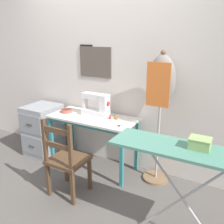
% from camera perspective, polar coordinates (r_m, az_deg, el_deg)
% --- Properties ---
extents(ground_plane, '(14.00, 14.00, 0.00)m').
position_cam_1_polar(ground_plane, '(3.34, -6.62, -14.26)').
color(ground_plane, '#5B5651').
extents(wall_back, '(10.00, 0.07, 2.55)m').
position_cam_1_polar(wall_back, '(3.35, -1.59, 9.42)').
color(wall_back, silver).
rests_on(wall_back, ground_plane).
extents(sewing_table, '(1.14, 0.52, 0.72)m').
position_cam_1_polar(sewing_table, '(3.24, -4.51, -2.75)').
color(sewing_table, silver).
rests_on(sewing_table, ground_plane).
extents(sewing_machine, '(0.38, 0.16, 0.32)m').
position_cam_1_polar(sewing_machine, '(3.20, -3.45, 1.45)').
color(sewing_machine, white).
rests_on(sewing_machine, sewing_table).
extents(fabric_bowl, '(0.16, 0.16, 0.04)m').
position_cam_1_polar(fabric_bowl, '(3.44, -10.39, 0.32)').
color(fabric_bowl, '#B25647').
rests_on(fabric_bowl, sewing_table).
extents(scissors, '(0.13, 0.11, 0.01)m').
position_cam_1_polar(scissors, '(2.90, 2.21, -3.16)').
color(scissors, silver).
rests_on(scissors, sewing_table).
extents(thread_spool_near_machine, '(0.04, 0.04, 0.04)m').
position_cam_1_polar(thread_spool_near_machine, '(3.12, -0.49, -1.25)').
color(thread_spool_near_machine, red).
rests_on(thread_spool_near_machine, sewing_table).
extents(thread_spool_mid_table, '(0.03, 0.03, 0.04)m').
position_cam_1_polar(thread_spool_mid_table, '(3.14, 0.69, -1.16)').
color(thread_spool_mid_table, orange).
rests_on(thread_spool_mid_table, sewing_table).
extents(thread_spool_far_edge, '(0.04, 0.04, 0.04)m').
position_cam_1_polar(thread_spool_far_edge, '(3.10, 1.14, -1.46)').
color(thread_spool_far_edge, orange).
rests_on(thread_spool_far_edge, sewing_table).
extents(wooden_chair, '(0.40, 0.38, 0.92)m').
position_cam_1_polar(wooden_chair, '(2.83, -10.37, -10.74)').
color(wooden_chair, '#513823').
rests_on(wooden_chair, ground_plane).
extents(filing_cabinet, '(0.44, 0.50, 0.75)m').
position_cam_1_polar(filing_cabinet, '(3.86, -15.47, -3.96)').
color(filing_cabinet, '#93999E').
rests_on(filing_cabinet, ground_plane).
extents(dress_form, '(0.32, 0.32, 1.59)m').
position_cam_1_polar(dress_form, '(2.85, 11.14, 5.18)').
color(dress_form, '#846647').
rests_on(dress_form, ground_plane).
extents(ironing_board, '(1.23, 0.37, 0.90)m').
position_cam_1_polar(ironing_board, '(2.08, 16.73, -9.23)').
color(ironing_board, '#518E7A').
rests_on(ironing_board, ground_plane).
extents(storage_box, '(0.17, 0.13, 0.09)m').
position_cam_1_polar(storage_box, '(2.07, 19.45, -6.76)').
color(storage_box, '#8EB266').
rests_on(storage_box, ironing_board).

